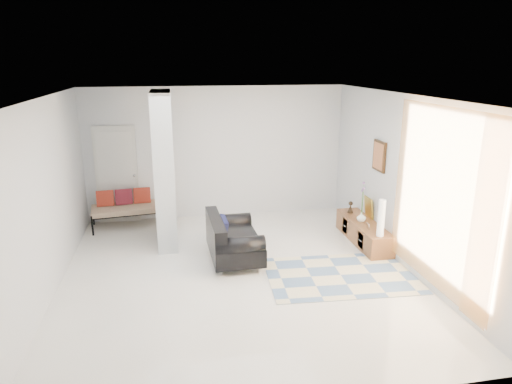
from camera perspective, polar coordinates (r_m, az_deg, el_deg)
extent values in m
plane|color=silver|center=(7.45, -2.24, -10.21)|extent=(6.00, 6.00, 0.00)
plane|color=white|center=(6.70, -2.50, 11.80)|extent=(6.00, 6.00, 0.00)
plane|color=silver|center=(9.84, -4.90, 4.92)|extent=(6.00, 0.00, 6.00)
plane|color=silver|center=(4.19, 3.71, -10.93)|extent=(6.00, 0.00, 6.00)
plane|color=silver|center=(7.11, -24.86, -0.93)|extent=(0.00, 6.00, 6.00)
plane|color=silver|center=(7.81, 18.03, 1.21)|extent=(0.00, 6.00, 6.00)
cube|color=silver|center=(8.43, -11.38, 2.75)|extent=(0.35, 1.20, 2.80)
cube|color=silver|center=(9.91, -17.00, 2.08)|extent=(0.85, 0.06, 2.04)
plane|color=#FFA743|center=(6.81, 22.00, -0.88)|extent=(0.00, 2.55, 2.55)
cube|color=#331E0E|center=(8.52, 15.16, 4.37)|extent=(0.04, 0.45, 0.55)
cube|color=brown|center=(8.84, 13.30, -4.89)|extent=(0.45, 1.72, 0.40)
cube|color=#331E0E|center=(8.43, 12.99, -5.92)|extent=(0.02, 0.23, 0.28)
cube|color=#331E0E|center=(9.08, 11.10, -4.17)|extent=(0.02, 0.23, 0.28)
cube|color=gold|center=(8.98, 13.91, -1.88)|extent=(0.09, 0.32, 0.40)
cube|color=silver|center=(8.38, 13.82, -4.19)|extent=(0.04, 0.10, 0.12)
cylinder|color=silver|center=(7.42, -4.39, -9.94)|extent=(0.05, 0.05, 0.10)
cylinder|color=silver|center=(8.45, -5.46, -6.60)|extent=(0.05, 0.05, 0.10)
cylinder|color=silver|center=(7.52, 0.42, -9.53)|extent=(0.05, 0.05, 0.10)
cylinder|color=silver|center=(8.54, -1.25, -6.28)|extent=(0.05, 0.05, 0.10)
cube|color=black|center=(7.89, -2.72, -6.66)|extent=(0.86, 1.40, 0.30)
cube|color=black|center=(7.73, -5.06, -4.58)|extent=(0.24, 1.38, 0.36)
cylinder|color=black|center=(7.28, -2.00, -6.69)|extent=(0.79, 0.30, 0.28)
cylinder|color=black|center=(8.33, -3.39, -3.71)|extent=(0.79, 0.30, 0.28)
cube|color=black|center=(7.73, -4.18, -4.38)|extent=(0.15, 0.51, 0.31)
cylinder|color=black|center=(9.47, -19.78, -4.00)|extent=(0.04, 0.04, 0.40)
cylinder|color=black|center=(9.51, -10.40, -3.20)|extent=(0.04, 0.04, 0.40)
cylinder|color=black|center=(10.07, -19.68, -2.80)|extent=(0.04, 0.04, 0.40)
cylinder|color=black|center=(10.11, -10.87, -2.06)|extent=(0.04, 0.04, 0.40)
cube|color=beige|center=(9.70, -15.25, -2.00)|extent=(1.64, 0.84, 0.12)
cube|color=#9E2C1C|center=(9.78, -18.34, -0.76)|extent=(0.36, 0.20, 0.33)
cube|color=maroon|center=(9.78, -16.19, -0.58)|extent=(0.36, 0.20, 0.33)
cube|color=#9E2C1C|center=(9.79, -14.05, -0.40)|extent=(0.36, 0.20, 0.33)
cube|color=beige|center=(7.52, 10.53, -10.19)|extent=(2.42, 1.69, 0.01)
cylinder|color=silver|center=(8.06, 15.39, -3.16)|extent=(0.12, 0.12, 0.65)
imported|color=white|center=(8.75, 13.03, -3.07)|extent=(0.20, 0.20, 0.18)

